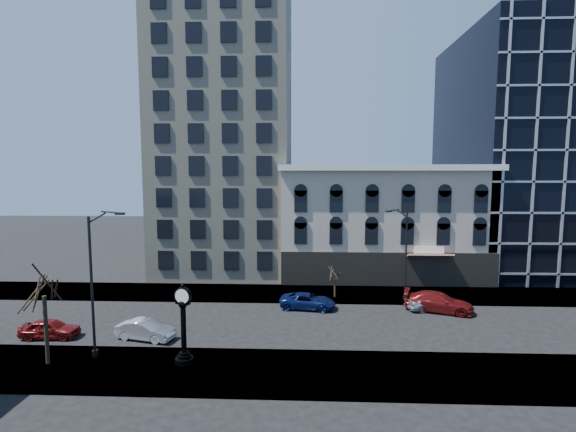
{
  "coord_description": "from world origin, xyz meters",
  "views": [
    {
      "loc": [
        3.47,
        -31.28,
        11.62
      ],
      "look_at": [
        2.0,
        4.0,
        8.0
      ],
      "focal_mm": 26.0,
      "sensor_mm": 36.0,
      "label": 1
    }
  ],
  "objects_px": {
    "car_near_b": "(146,330)",
    "street_clock": "(184,327)",
    "car_near_a": "(50,328)",
    "street_lamp_near": "(101,245)"
  },
  "relations": [
    {
      "from": "car_near_a",
      "to": "car_near_b",
      "type": "distance_m",
      "value": 6.87
    },
    {
      "from": "street_lamp_near",
      "to": "car_near_b",
      "type": "distance_m",
      "value": 7.35
    },
    {
      "from": "car_near_a",
      "to": "car_near_b",
      "type": "height_order",
      "value": "same"
    },
    {
      "from": "street_clock",
      "to": "street_lamp_near",
      "type": "relative_size",
      "value": 0.52
    },
    {
      "from": "car_near_b",
      "to": "street_clock",
      "type": "bearing_deg",
      "value": -121.09
    },
    {
      "from": "street_clock",
      "to": "car_near_a",
      "type": "bearing_deg",
      "value": 173.32
    },
    {
      "from": "street_clock",
      "to": "car_near_b",
      "type": "height_order",
      "value": "street_clock"
    },
    {
      "from": "street_lamp_near",
      "to": "car_near_a",
      "type": "relative_size",
      "value": 2.36
    },
    {
      "from": "car_near_b",
      "to": "car_near_a",
      "type": "bearing_deg",
      "value": 103.21
    },
    {
      "from": "street_clock",
      "to": "car_near_a",
      "type": "distance_m",
      "value": 11.44
    }
  ]
}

